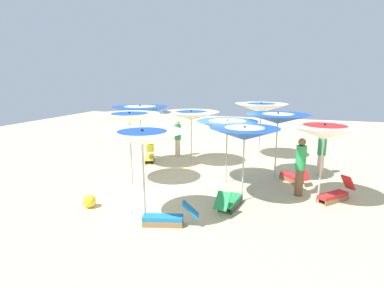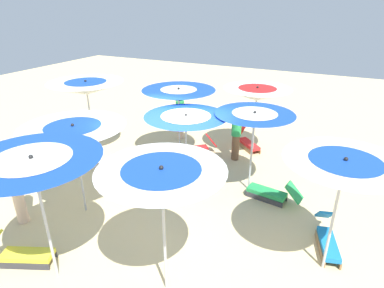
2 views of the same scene
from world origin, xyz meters
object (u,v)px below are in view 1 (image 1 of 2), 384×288
at_px(beach_umbrella_5, 278,119).
at_px(beach_umbrella_6, 140,112).
at_px(beach_umbrella_7, 191,116).
at_px(lounger_1, 335,194).
at_px(beachgoer_2, 322,152).
at_px(beachgoer_1, 300,166).
at_px(beach_umbrella_0, 142,138).
at_px(lounger_4, 167,217).
at_px(lounger_3, 293,176).
at_px(lounger_2, 150,156).
at_px(beach_umbrella_3, 130,118).
at_px(beach_umbrella_1, 244,134).
at_px(beach_umbrella_4, 227,126).
at_px(beach_umbrella_8, 261,108).
at_px(beachgoer_0, 178,137).
at_px(beach_umbrella_2, 324,132).
at_px(beach_ball, 89,201).
at_px(lounger_0, 229,201).

distance_m(beach_umbrella_5, beach_umbrella_6, 5.20).
relative_size(beach_umbrella_7, lounger_1, 1.90).
height_order(beach_umbrella_5, beachgoer_2, beach_umbrella_5).
distance_m(beachgoer_1, beachgoer_2, 2.51).
relative_size(beach_umbrella_0, beach_umbrella_6, 0.95).
height_order(beach_umbrella_6, lounger_4, beach_umbrella_6).
distance_m(beach_umbrella_5, lounger_3, 2.05).
distance_m(beach_umbrella_5, lounger_1, 3.11).
distance_m(lounger_2, beachgoer_2, 6.86).
relative_size(beach_umbrella_3, lounger_1, 2.04).
distance_m(beach_umbrella_1, beach_umbrella_7, 4.21).
xyz_separation_m(beach_umbrella_5, lounger_3, (0.64, -0.35, -1.91)).
relative_size(beach_umbrella_6, beach_umbrella_7, 1.09).
relative_size(beach_umbrella_7, lounger_4, 1.63).
relative_size(beach_umbrella_4, beach_umbrella_7, 0.96).
distance_m(lounger_3, beachgoer_2, 1.61).
bearing_deg(lounger_4, beach_umbrella_3, -62.08).
relative_size(beach_umbrella_8, lounger_2, 1.84).
relative_size(beach_umbrella_3, lounger_4, 1.75).
distance_m(beachgoer_0, beachgoer_1, 6.14).
relative_size(beach_umbrella_2, lounger_3, 2.18).
relative_size(beach_umbrella_1, beach_ball, 6.21).
height_order(beach_umbrella_2, beachgoer_0, beach_umbrella_2).
bearing_deg(beach_ball, lounger_1, 21.89).
bearing_deg(beach_umbrella_6, beach_umbrella_3, -72.06).
distance_m(lounger_0, beachgoer_2, 4.78).
height_order(lounger_4, beach_ball, lounger_4).
relative_size(lounger_2, lounger_3, 1.27).
xyz_separation_m(beach_umbrella_0, beach_umbrella_1, (2.09, 2.08, -0.15)).
distance_m(beach_umbrella_0, beach_ball, 2.70).
xyz_separation_m(beach_umbrella_6, lounger_1, (7.00, -1.49, -1.99)).
xyz_separation_m(beach_umbrella_1, beach_umbrella_4, (-0.79, 1.48, -0.04)).
distance_m(lounger_3, beachgoer_0, 5.48).
height_order(beach_umbrella_6, beachgoer_1, beach_umbrella_6).
height_order(beach_umbrella_2, beachgoer_2, beach_umbrella_2).
bearing_deg(beach_ball, lounger_2, 96.35).
height_order(beach_umbrella_4, beach_umbrella_8, beach_umbrella_8).
bearing_deg(beach_umbrella_3, beachgoer_2, 25.62).
xyz_separation_m(beach_umbrella_5, beach_umbrella_7, (-3.41, 0.78, -0.12)).
bearing_deg(beach_umbrella_4, beach_umbrella_6, 166.90).
bearing_deg(lounger_1, beach_umbrella_0, -14.89).
xyz_separation_m(beach_umbrella_3, beach_ball, (-0.14, -2.15, -2.05)).
height_order(beach_umbrella_3, beachgoer_0, beach_umbrella_3).
bearing_deg(beach_umbrella_6, lounger_4, -56.32).
bearing_deg(beachgoer_1, beach_umbrella_5, -20.68).
bearing_deg(beach_umbrella_3, lounger_0, -15.98).
bearing_deg(beach_umbrella_0, beach_umbrella_3, 124.89).
relative_size(beach_umbrella_0, beach_ball, 6.58).
distance_m(beach_umbrella_6, beach_ball, 4.61).
height_order(beach_umbrella_3, beachgoer_2, beach_umbrella_3).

